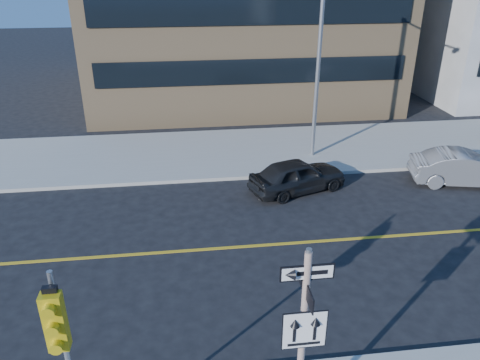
{
  "coord_description": "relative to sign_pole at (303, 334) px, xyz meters",
  "views": [
    {
      "loc": [
        -1.89,
        -8.56,
        8.39
      ],
      "look_at": [
        -0.28,
        4.0,
        2.39
      ],
      "focal_mm": 35.0,
      "sensor_mm": 36.0,
      "label": 1
    }
  ],
  "objects": [
    {
      "name": "ground",
      "position": [
        0.0,
        2.51,
        -2.44
      ],
      "size": [
        120.0,
        120.0,
        0.0
      ],
      "primitive_type": "plane",
      "color": "black",
      "rests_on": "ground"
    },
    {
      "name": "sign_pole",
      "position": [
        0.0,
        0.0,
        0.0
      ],
      "size": [
        0.92,
        0.92,
        4.06
      ],
      "color": "silver",
      "rests_on": "near_sidewalk"
    },
    {
      "name": "traffic_signal",
      "position": [
        -4.0,
        -0.15,
        0.59
      ],
      "size": [
        0.32,
        0.45,
        4.0
      ],
      "color": "gray",
      "rests_on": "near_sidewalk"
    },
    {
      "name": "parked_car_a",
      "position": [
        2.49,
        10.24,
        -1.77
      ],
      "size": [
        2.75,
        4.2,
        1.33
      ],
      "primitive_type": "imported",
      "rotation": [
        0.0,
        0.0,
        1.9
      ],
      "color": "black",
      "rests_on": "ground"
    },
    {
      "name": "parked_car_b",
      "position": [
        9.39,
        10.02,
        -1.75
      ],
      "size": [
        2.33,
        4.41,
        1.38
      ],
      "primitive_type": "imported",
      "rotation": [
        0.0,
        0.0,
        1.35
      ],
      "color": "slate",
      "rests_on": "ground"
    },
    {
      "name": "streetlight_a",
      "position": [
        4.0,
        13.27,
        2.32
      ],
      "size": [
        0.55,
        2.25,
        8.0
      ],
      "color": "gray",
      "rests_on": "far_sidewalk"
    }
  ]
}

